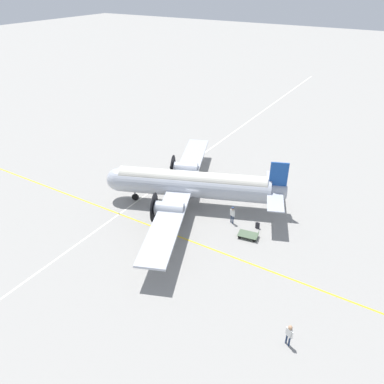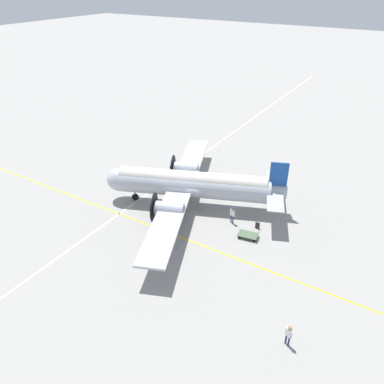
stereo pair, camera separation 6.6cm
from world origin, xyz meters
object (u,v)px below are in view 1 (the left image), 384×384
object	(u,v)px
passenger_boarding	(232,213)
suitcase_near_door	(258,225)
airliner_main	(188,184)
crew_foreground	(289,333)
baggage_cart	(248,235)

from	to	relation	value
passenger_boarding	suitcase_near_door	xyz separation A→B (m)	(-2.36, -0.43, -0.77)
airliner_main	crew_foreground	bearing A→B (deg)	120.68
crew_foreground	baggage_cart	xyz separation A→B (m)	(6.60, -8.83, -0.76)
airliner_main	crew_foreground	size ratio (longest dim) A/B	13.63
suitcase_near_door	baggage_cart	xyz separation A→B (m)	(0.16, 1.70, -0.02)
airliner_main	crew_foreground	xyz separation A→B (m)	(-13.91, 10.65, -1.36)
crew_foreground	passenger_boarding	world-z (taller)	passenger_boarding
passenger_boarding	baggage_cart	world-z (taller)	passenger_boarding
crew_foreground	airliner_main	bearing A→B (deg)	169.25
baggage_cart	airliner_main	bearing A→B (deg)	-23.58
airliner_main	baggage_cart	world-z (taller)	airliner_main
airliner_main	baggage_cart	bearing A→B (deg)	144.19
passenger_boarding	baggage_cart	bearing A→B (deg)	168.74
airliner_main	passenger_boarding	bearing A→B (deg)	152.09
crew_foreground	suitcase_near_door	world-z (taller)	crew_foreground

